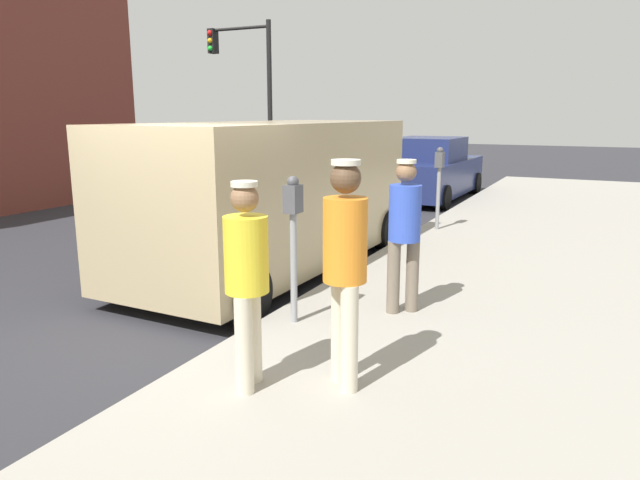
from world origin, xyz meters
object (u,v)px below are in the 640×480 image
object	(u,v)px
pedestrian_in_orange	(345,259)
parked_van	(273,193)
parked_sedan_ahead	(430,171)
pedestrian_in_blue	(404,227)
traffic_light_corner	(247,75)
pedestrian_in_yellow	(247,273)
parking_meter_far	(439,174)
parking_meter_near	(293,224)

from	to	relation	value
pedestrian_in_orange	parked_van	size ratio (longest dim) A/B	0.34
parked_sedan_ahead	pedestrian_in_orange	bearing A→B (deg)	-77.28
parked_sedan_ahead	parked_van	bearing A→B (deg)	-89.85
parked_van	pedestrian_in_blue	bearing A→B (deg)	-28.81
pedestrian_in_orange	parked_sedan_ahead	distance (m)	11.69
pedestrian_in_blue	traffic_light_corner	size ratio (longest dim) A/B	0.32
pedestrian_in_yellow	traffic_light_corner	distance (m)	16.15
pedestrian_in_blue	parked_van	bearing A→B (deg)	151.19
traffic_light_corner	parked_sedan_ahead	bearing A→B (deg)	-13.57
pedestrian_in_orange	pedestrian_in_yellow	world-z (taller)	pedestrian_in_orange
parking_meter_far	pedestrian_in_blue	world-z (taller)	pedestrian_in_blue
parking_meter_far	pedestrian_in_orange	size ratio (longest dim) A/B	0.85
parking_meter_near	traffic_light_corner	world-z (taller)	traffic_light_corner
pedestrian_in_orange	traffic_light_corner	size ratio (longest dim) A/B	0.34
pedestrian_in_yellow	parked_sedan_ahead	xyz separation A→B (m)	(-1.91, 11.75, -0.33)
parked_van	pedestrian_in_yellow	bearing A→B (deg)	-62.10
parking_meter_far	pedestrian_in_orange	bearing A→B (deg)	-80.98
pedestrian_in_blue	parked_van	distance (m)	2.74
parking_meter_far	pedestrian_in_blue	xyz separation A→B (m)	(0.90, -4.73, -0.09)
parked_van	traffic_light_corner	size ratio (longest dim) A/B	1.01
parking_meter_near	parked_sedan_ahead	bearing A→B (deg)	98.39
pedestrian_in_yellow	parked_van	size ratio (longest dim) A/B	0.31
pedestrian_in_blue	parked_sedan_ahead	size ratio (longest dim) A/B	0.37
parking_meter_far	pedestrian_in_blue	bearing A→B (deg)	-79.19
pedestrian_in_blue	parked_sedan_ahead	bearing A→B (deg)	104.32
pedestrian_in_orange	parked_sedan_ahead	xyz separation A→B (m)	(-2.57, 11.39, -0.44)
parking_meter_near	pedestrian_in_blue	xyz separation A→B (m)	(0.90, 0.80, -0.09)
pedestrian_in_blue	parked_sedan_ahead	xyz separation A→B (m)	(-2.42, 9.50, -0.35)
parked_sedan_ahead	pedestrian_in_yellow	bearing A→B (deg)	-80.75
pedestrian_in_orange	parked_sedan_ahead	world-z (taller)	pedestrian_in_orange
parking_meter_near	parked_van	distance (m)	2.60
parking_meter_far	parked_sedan_ahead	distance (m)	5.02
parking_meter_far	traffic_light_corner	world-z (taller)	traffic_light_corner
pedestrian_in_blue	pedestrian_in_yellow	bearing A→B (deg)	-102.80
pedestrian_in_yellow	traffic_light_corner	world-z (taller)	traffic_light_corner
parking_meter_far	pedestrian_in_orange	world-z (taller)	pedestrian_in_orange
pedestrian_in_yellow	parked_van	bearing A→B (deg)	117.90
parking_meter_far	pedestrian_in_yellow	size ratio (longest dim) A/B	0.93
pedestrian_in_orange	parked_sedan_ahead	size ratio (longest dim) A/B	0.40
pedestrian_in_yellow	pedestrian_in_orange	bearing A→B (deg)	28.51
parking_meter_far	parked_sedan_ahead	xyz separation A→B (m)	(-1.52, 4.77, -0.43)
pedestrian_in_orange	pedestrian_in_yellow	bearing A→B (deg)	-151.49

